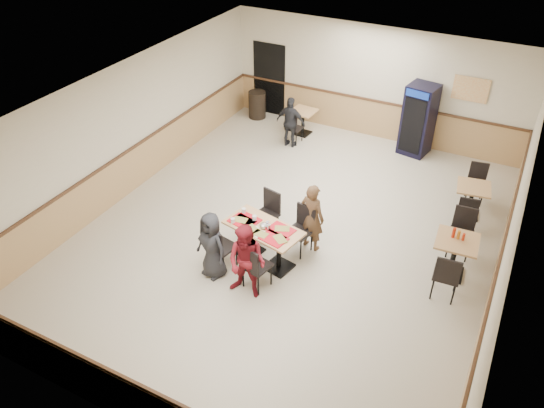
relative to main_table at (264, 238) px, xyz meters
The scene contains 20 objects.
ground 1.14m from the main_table, 84.49° to the left, with size 10.00×10.00×0.00m, color beige.
room_shell 4.02m from the main_table, 62.24° to the left, with size 10.00×10.00×10.00m.
main_table is the anchor object (origin of this frame).
main_chairs 0.06m from the main_table, 168.38° to the left, with size 1.64×1.97×1.01m.
diner_woman_left 1.03m from the main_table, 129.51° to the right, with size 0.67×0.43×1.37m, color #222227.
diner_woman_right 1.00m from the main_table, 79.24° to the right, with size 0.72×0.56×1.49m, color maroon.
diner_man_opposite 1.04m from the main_table, 50.49° to the left, with size 0.53×0.35×1.46m, color brown.
lone_diner 4.69m from the main_table, 109.34° to the left, with size 0.80×0.33×1.37m, color #222227.
tabletop_clutter 0.29m from the main_table, 135.40° to the right, with size 1.32×0.73×0.12m.
side_table_near 3.55m from the main_table, 20.74° to the left, with size 0.80×0.80×0.80m.
side_table_near_chair_south 3.38m from the main_table, 10.47° to the left, with size 0.47×0.47×1.02m, color black, non-canonical shape.
side_table_near_chair_north 3.83m from the main_table, 29.79° to the left, with size 0.47×0.47×1.02m, color black, non-canonical shape.
side_table_far 4.68m from the main_table, 45.85° to the left, with size 0.79×0.79×0.74m.
side_table_far_chair_south 4.28m from the main_table, 40.35° to the left, with size 0.43×0.43×0.93m, color black, non-canonical shape.
side_table_far_chair_north 5.12m from the main_table, 50.43° to the left, with size 0.43×0.43×0.93m, color black, non-canonical shape.
condiment_caddy 3.56m from the main_table, 21.67° to the left, with size 0.23×0.06×0.20m.
back_table 5.44m from the main_table, 106.59° to the left, with size 0.70×0.70×0.69m.
back_table_chair_lone 4.91m from the main_table, 108.45° to the left, with size 0.41×0.41×0.88m, color black, non-canonical shape.
pepsi_cooler 5.80m from the main_table, 75.39° to the left, with size 0.80×0.81×1.84m.
trash_bin 6.41m from the main_table, 119.75° to the left, with size 0.50×0.50×0.79m, color black.
Camera 1 is at (3.67, -7.96, 6.83)m, focal length 35.00 mm.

